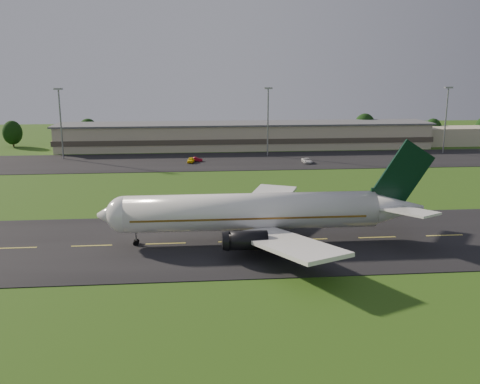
{
  "coord_description": "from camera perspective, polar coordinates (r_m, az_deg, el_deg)",
  "views": [
    {
      "loc": [
        -17.82,
        -77.74,
        26.25
      ],
      "look_at": [
        -9.93,
        8.0,
        6.0
      ],
      "focal_mm": 40.0,
      "sensor_mm": 36.0,
      "label": 1
    }
  ],
  "objects": [
    {
      "name": "service_vehicle_c",
      "position": [
        149.91,
        7.14,
        3.35
      ],
      "size": [
        2.34,
        4.87,
        1.34
      ],
      "primitive_type": "imported",
      "rotation": [
        0.0,
        0.0,
        0.02
      ],
      "color": "silver",
      "rests_on": "apron"
    },
    {
      "name": "ground",
      "position": [
        83.97,
        7.3,
        -5.09
      ],
      "size": [
        360.0,
        360.0,
        0.0
      ],
      "primitive_type": "plane",
      "color": "#254D13",
      "rests_on": "ground"
    },
    {
      "name": "service_vehicle_a",
      "position": [
        149.94,
        -5.26,
        3.41
      ],
      "size": [
        2.25,
        4.4,
        1.44
      ],
      "primitive_type": "imported",
      "rotation": [
        0.0,
        0.0,
        -0.14
      ],
      "color": "yellow",
      "rests_on": "apron"
    },
    {
      "name": "terminal",
      "position": [
        177.01,
        2.67,
        6.0
      ],
      "size": [
        145.0,
        16.0,
        8.4
      ],
      "color": "#C2B694",
      "rests_on": "ground"
    },
    {
      "name": "light_mast_west",
      "position": [
        162.63,
        -18.63,
        7.79
      ],
      "size": [
        2.4,
        1.2,
        20.35
      ],
      "color": "gray",
      "rests_on": "ground"
    },
    {
      "name": "light_mast_east",
      "position": [
        176.41,
        21.15,
        7.96
      ],
      "size": [
        2.4,
        1.2,
        20.35
      ],
      "color": "gray",
      "rests_on": "ground"
    },
    {
      "name": "apron",
      "position": [
        153.06,
        1.51,
        3.37
      ],
      "size": [
        260.0,
        30.0,
        0.1
      ],
      "primitive_type": "cube",
      "color": "black",
      "rests_on": "ground"
    },
    {
      "name": "tree_line",
      "position": [
        191.28,
        10.31,
        6.61
      ],
      "size": [
        201.42,
        8.97,
        10.36
      ],
      "color": "black",
      "rests_on": "ground"
    },
    {
      "name": "light_mast_centre",
      "position": [
        159.96,
        3.0,
        8.37
      ],
      "size": [
        2.4,
        1.2,
        20.35
      ],
      "color": "gray",
      "rests_on": "ground"
    },
    {
      "name": "airliner",
      "position": [
        81.27,
        1.84,
        -2.18
      ],
      "size": [
        51.22,
        42.18,
        15.57
      ],
      "rotation": [
        0.0,
        0.0,
        -0.0
      ],
      "color": "white",
      "rests_on": "ground"
    },
    {
      "name": "service_vehicle_b",
      "position": [
        151.78,
        -4.7,
        3.5
      ],
      "size": [
        3.71,
        1.77,
        1.18
      ],
      "primitive_type": "imported",
      "rotation": [
        0.0,
        0.0,
        1.42
      ],
      "color": "#A40A22",
      "rests_on": "apron"
    },
    {
      "name": "service_vehicle_d",
      "position": [
        161.43,
        17.31,
        3.53
      ],
      "size": [
        4.21,
        3.98,
        1.2
      ],
      "primitive_type": "imported",
      "rotation": [
        0.0,
        0.0,
        0.85
      ],
      "color": "orange",
      "rests_on": "apron"
    },
    {
      "name": "taxiway",
      "position": [
        83.95,
        7.3,
        -5.06
      ],
      "size": [
        220.0,
        30.0,
        0.1
      ],
      "primitive_type": "cube",
      "color": "black",
      "rests_on": "ground"
    }
  ]
}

